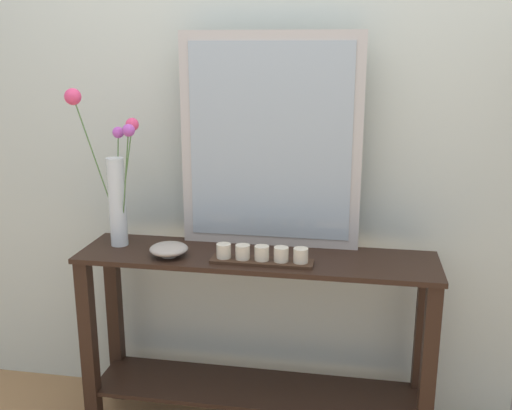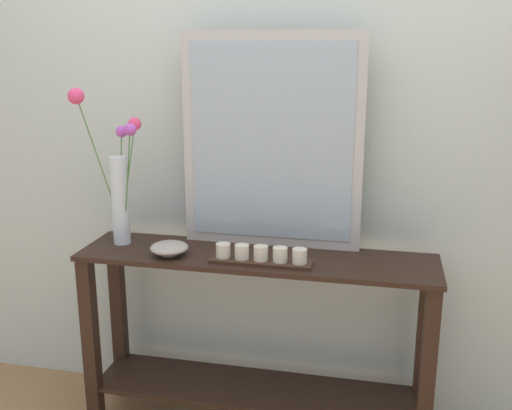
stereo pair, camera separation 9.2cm
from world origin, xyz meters
TOP-DOWN VIEW (x-y plane):
  - wall_back at (0.00, 0.29)m, footprint 6.40×0.08m
  - console_table at (0.00, 0.00)m, footprint 1.42×0.34m
  - mirror_leaning at (0.03, 0.14)m, footprint 0.73×0.03m
  - tall_vase_left at (-0.58, 0.02)m, footprint 0.27×0.19m
  - candle_tray at (0.04, -0.08)m, footprint 0.39×0.09m
  - decorative_bowl at (-0.33, -0.07)m, footprint 0.15×0.15m

SIDE VIEW (x-z plane):
  - console_table at x=0.00m, z-range 0.08..0.87m
  - candle_tray at x=0.04m, z-range 0.78..0.85m
  - decorative_bowl at x=-0.33m, z-range 0.79..0.85m
  - tall_vase_left at x=-0.58m, z-range 0.74..1.38m
  - mirror_leaning at x=0.03m, z-range 0.79..1.65m
  - wall_back at x=0.00m, z-range 0.00..2.70m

